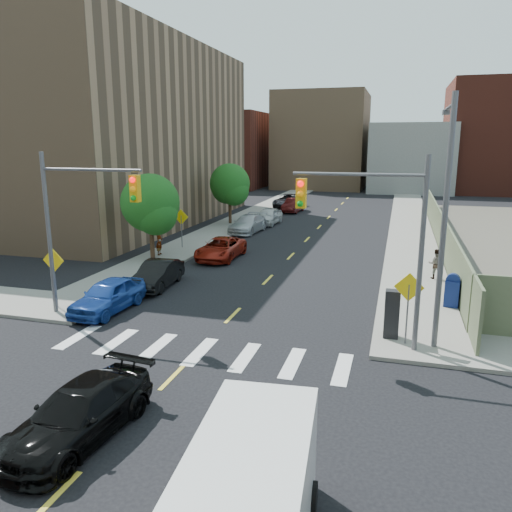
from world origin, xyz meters
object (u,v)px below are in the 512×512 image
Objects in this scene: parked_car_red at (221,248)px; parked_car_white at (268,216)px; cargo_van at (247,510)px; pedestrian_east at (436,264)px; parked_car_black at (158,274)px; parked_car_grey at (289,201)px; pedestrian_west at (159,242)px; payphone at (392,314)px; parked_car_maroon at (293,205)px; black_sedan at (79,413)px; parked_car_blue at (108,296)px; parked_car_silver at (248,224)px; mailbox at (452,291)px.

parked_car_red is 14.13m from parked_car_white.
parked_car_white is 0.83× the size of cargo_van.
pedestrian_east is (12.98, -1.82, 0.29)m from parked_car_red.
parked_car_black is 2.56× the size of pedestrian_east.
parked_car_grey is 27.05m from pedestrian_west.
parked_car_white reaches higher than parked_car_red.
parked_car_black is 2.25× the size of payphone.
pedestrian_east is (12.98, -24.61, 0.23)m from parked_car_maroon.
parked_car_white is 34.16m from black_sedan.
parked_car_black is at bearing 87.27° from parked_car_blue.
parked_car_black is 16.60m from parked_car_silver.
parked_car_white is at bearing 114.60° from payphone.
payphone is (11.40, -25.19, 0.32)m from parked_car_white.
pedestrian_east is at bearing -58.17° from parked_car_maroon.
parked_car_red is 20.10m from black_sedan.
pedestrian_west is at bearing 1.52° from pedestrian_east.
mailbox reaches higher than parked_car_maroon.
parked_car_blue is 2.56× the size of pedestrian_west.
parked_car_blue is 0.96× the size of parked_car_white.
payphone is at bearing -62.57° from parked_car_white.
mailbox reaches higher than parked_car_white.
parked_car_grey is at bearing 96.71° from parked_car_white.
mailbox is (14.70, -32.85, 0.12)m from parked_car_grey.
payphone is at bearing 54.87° from black_sedan.
parked_car_maroon is at bearing 108.05° from payphone.
parked_car_grey is 39.29m from payphone.
pedestrian_west reaches higher than parked_car_black.
parked_car_maroon is at bearing 90.07° from parked_car_blue.
cargo_van is at bearing -68.59° from parked_car_red.
cargo_van is 2.91× the size of payphone.
parked_car_maroon is 46.17m from cargo_van.
parked_car_blue is 20.65m from parked_car_silver.
parked_car_black is 2.50× the size of pedestrian_west.
pedestrian_west reaches higher than parked_car_white.
cargo_van reaches higher than pedestrian_west.
parked_car_blue is 9.96m from black_sedan.
parked_car_red is 0.90× the size of cargo_van.
parked_car_blue reaches higher than parked_car_silver.
cargo_van is (8.69, -22.55, 0.58)m from parked_car_red.
parked_car_silver is at bearing 101.87° from cargo_van.
cargo_van is (9.99, -11.52, 0.53)m from parked_car_blue.
parked_car_maroon is at bearing 89.59° from parked_car_white.
payphone is at bearing 2.08° from parked_car_blue.
parked_car_grey reaches higher than parked_car_black.
cargo_van is 21.18m from pedestrian_east.
parked_car_black is 21.10m from parked_car_white.
cargo_van is 25.35m from pedestrian_west.
parked_car_blue is 0.91× the size of black_sedan.
cargo_van reaches higher than parked_car_maroon.
parked_car_silver is (-1.10, 9.62, 0.04)m from parked_car_red.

